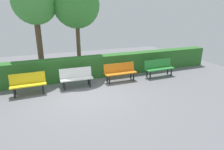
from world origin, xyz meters
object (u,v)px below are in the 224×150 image
bench_white (76,77)px  bench_orange (120,71)px  bench_green (159,67)px  tree_mid (35,3)px  tree_near (76,5)px  bench_yellow (28,83)px

bench_white → bench_orange: bearing=-177.9°
bench_orange → bench_green: bearing=178.3°
bench_white → bench_green: bearing=-179.3°
bench_orange → bench_white: bearing=1.2°
bench_orange → tree_mid: 5.31m
tree_near → bench_orange: bearing=121.7°
bench_yellow → bench_orange: bearing=179.2°
bench_orange → bench_white: (2.13, 0.01, -0.00)m
tree_mid → bench_white: bearing=116.8°
bench_yellow → tree_near: size_ratio=0.29×
bench_orange → tree_mid: size_ratio=0.33×
tree_near → tree_mid: bearing=-6.4°
bench_green → tree_mid: tree_mid is taller
bench_white → tree_near: (-0.68, -2.36, 3.07)m
bench_green → tree_mid: 6.95m
bench_yellow → bench_green: bearing=178.2°
bench_green → tree_near: size_ratio=0.34×
bench_green → tree_near: tree_near is taller
bench_white → bench_yellow: same height
bench_white → tree_mid: (1.30, -2.58, 3.13)m
bench_yellow → tree_near: bearing=-139.3°
bench_orange → tree_near: tree_near is taller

